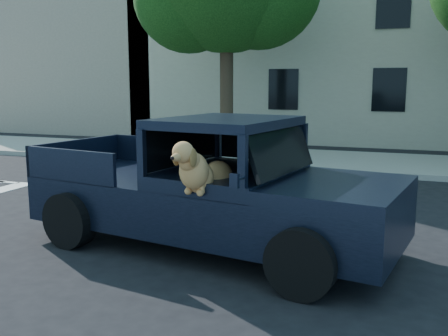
# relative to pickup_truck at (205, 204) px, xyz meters

# --- Properties ---
(ground) EXTENTS (120.00, 120.00, 0.00)m
(ground) POSITION_rel_pickup_truck_xyz_m (1.06, -0.52, -0.66)
(ground) COLOR black
(ground) RESTS_ON ground
(far_sidewalk) EXTENTS (60.00, 4.00, 0.15)m
(far_sidewalk) POSITION_rel_pickup_truck_xyz_m (1.06, 8.68, -0.58)
(far_sidewalk) COLOR gray
(far_sidewalk) RESTS_ON ground
(lane_stripes) EXTENTS (21.60, 0.14, 0.01)m
(lane_stripes) POSITION_rel_pickup_truck_xyz_m (3.06, 2.88, -0.65)
(lane_stripes) COLOR silver
(lane_stripes) RESTS_ON ground
(building_main) EXTENTS (26.00, 6.00, 9.00)m
(building_main) POSITION_rel_pickup_truck_xyz_m (4.06, 15.98, 3.84)
(building_main) COLOR #BFB99D
(building_main) RESTS_ON ground
(building_left) EXTENTS (12.00, 6.00, 8.00)m
(building_left) POSITION_rel_pickup_truck_xyz_m (-13.94, 15.98, 3.34)
(building_left) COLOR tan
(building_left) RESTS_ON ground
(pickup_truck) EXTENTS (5.70, 3.20, 1.94)m
(pickup_truck) POSITION_rel_pickup_truck_xyz_m (0.00, 0.00, 0.00)
(pickup_truck) COLOR black
(pickup_truck) RESTS_ON ground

